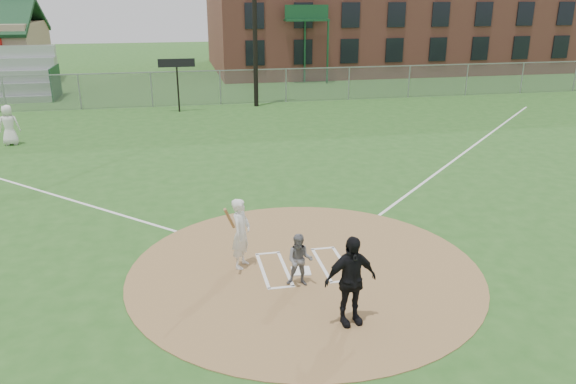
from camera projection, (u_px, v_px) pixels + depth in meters
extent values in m
plane|color=#27571D|center=(305.00, 270.00, 13.43)|extent=(140.00, 140.00, 0.00)
cylinder|color=#9C7749|center=(305.00, 270.00, 13.43)|extent=(8.40, 8.40, 0.02)
cube|color=white|center=(301.00, 271.00, 13.32)|extent=(0.49, 0.49, 0.03)
cube|color=white|center=(465.00, 152.00, 23.45)|extent=(17.04, 17.04, 0.01)
cube|color=white|center=(2.00, 179.00, 20.03)|extent=(17.04, 17.04, 0.01)
imported|color=slate|center=(300.00, 260.00, 12.53)|extent=(0.71, 0.63, 1.23)
imported|color=black|center=(350.00, 281.00, 10.96)|extent=(1.15, 0.61, 1.87)
imported|color=white|center=(9.00, 125.00, 24.37)|extent=(0.87, 0.57, 1.76)
cube|color=white|center=(263.00, 270.00, 13.37)|extent=(0.08, 1.80, 0.01)
cube|color=white|center=(285.00, 268.00, 13.48)|extent=(0.08, 1.80, 0.01)
cube|color=white|center=(268.00, 253.00, 14.26)|extent=(0.62, 0.08, 0.01)
cube|color=white|center=(281.00, 287.00, 12.59)|extent=(0.62, 0.08, 0.01)
cube|color=white|center=(343.00, 263.00, 13.75)|extent=(0.08, 1.80, 0.01)
cube|color=white|center=(321.00, 265.00, 13.65)|extent=(0.08, 1.80, 0.01)
cube|color=white|center=(323.00, 248.00, 14.53)|extent=(0.62, 0.08, 0.01)
cube|color=white|center=(343.00, 281.00, 12.87)|extent=(0.62, 0.08, 0.01)
imported|color=white|center=(241.00, 233.00, 13.32)|extent=(0.67, 0.75, 1.73)
cylinder|color=olive|center=(229.00, 218.00, 12.70)|extent=(0.32, 0.57, 0.70)
cube|color=slate|center=(220.00, 88.00, 33.42)|extent=(56.00, 0.03, 2.00)
cube|color=gray|center=(220.00, 71.00, 33.09)|extent=(56.00, 0.06, 0.06)
cube|color=gray|center=(220.00, 88.00, 33.42)|extent=(56.08, 0.08, 2.00)
cube|color=#194728|center=(56.00, 82.00, 35.39)|extent=(0.08, 3.20, 2.00)
cube|color=#194728|center=(307.00, 20.00, 40.37)|extent=(3.20, 1.00, 0.15)
cube|color=#194728|center=(305.00, 51.00, 41.58)|extent=(0.12, 0.12, 4.50)
cube|color=#194728|center=(328.00, 52.00, 40.98)|extent=(0.12, 0.12, 4.50)
cube|color=#194728|center=(307.00, 12.00, 40.18)|extent=(3.20, 0.08, 1.00)
cylinder|color=black|center=(178.00, 89.00, 31.18)|extent=(0.10, 0.10, 2.60)
cube|color=black|center=(176.00, 63.00, 30.71)|extent=(2.00, 0.10, 0.45)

